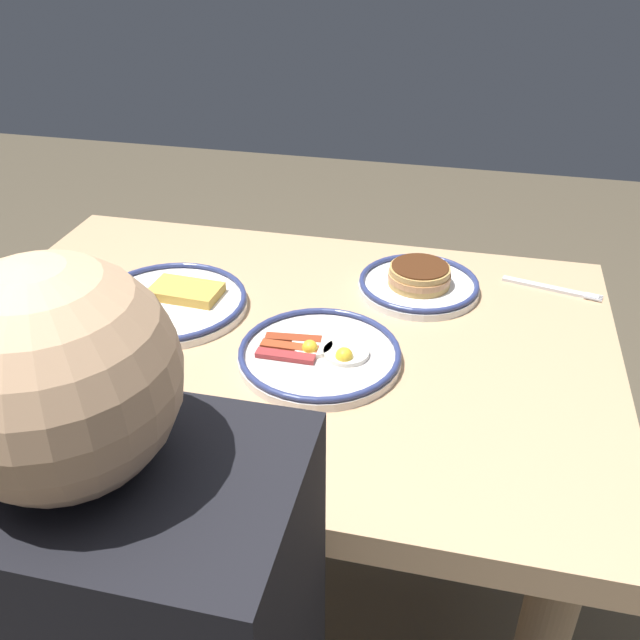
% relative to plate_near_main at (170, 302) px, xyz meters
% --- Properties ---
extents(ground_plane, '(6.00, 6.00, 0.00)m').
position_rel_plate_near_main_xyz_m(ground_plane, '(-0.21, 0.04, -0.74)').
color(ground_plane, '#4E4434').
extents(dining_table, '(1.13, 0.79, 0.72)m').
position_rel_plate_near_main_xyz_m(dining_table, '(-0.21, 0.04, -0.13)').
color(dining_table, tan).
rests_on(dining_table, ground_plane).
extents(plate_near_main, '(0.28, 0.28, 0.04)m').
position_rel_plate_near_main_xyz_m(plate_near_main, '(0.00, 0.00, 0.00)').
color(plate_near_main, white).
rests_on(plate_near_main, dining_table).
extents(plate_center_pancakes, '(0.23, 0.23, 0.05)m').
position_rel_plate_near_main_xyz_m(plate_center_pancakes, '(-0.43, -0.17, 0.00)').
color(plate_center_pancakes, white).
rests_on(plate_center_pancakes, dining_table).
extents(plate_far_companion, '(0.26, 0.26, 0.04)m').
position_rel_plate_near_main_xyz_m(plate_far_companion, '(-0.30, 0.10, -0.00)').
color(plate_far_companion, silver).
rests_on(plate_far_companion, dining_table).
extents(cell_phone, '(0.15, 0.09, 0.01)m').
position_rel_plate_near_main_xyz_m(cell_phone, '(0.17, 0.26, -0.01)').
color(cell_phone, black).
rests_on(cell_phone, dining_table).
extents(fork_near, '(0.18, 0.06, 0.01)m').
position_rel_plate_near_main_xyz_m(fork_near, '(-0.68, -0.23, -0.01)').
color(fork_near, silver).
rests_on(fork_near, dining_table).
extents(fork_far, '(0.20, 0.03, 0.01)m').
position_rel_plate_near_main_xyz_m(fork_far, '(-0.01, 0.27, -0.01)').
color(fork_far, silver).
rests_on(fork_far, dining_table).
extents(butter_knife, '(0.23, 0.04, 0.01)m').
position_rel_plate_near_main_xyz_m(butter_knife, '(-0.19, 0.31, -0.01)').
color(butter_knife, silver).
rests_on(butter_knife, dining_table).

